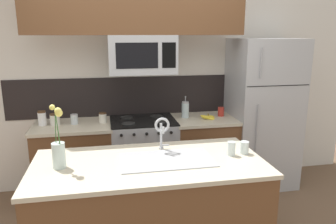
% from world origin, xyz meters
% --- Properties ---
extents(rear_partition, '(5.20, 0.10, 2.60)m').
position_xyz_m(rear_partition, '(0.30, 1.28, 1.30)').
color(rear_partition, silver).
rests_on(rear_partition, ground).
extents(splash_band, '(3.19, 0.01, 0.48)m').
position_xyz_m(splash_band, '(0.00, 1.22, 1.15)').
color(splash_band, black).
rests_on(splash_band, rear_partition).
extents(back_counter_left, '(0.88, 0.65, 0.91)m').
position_xyz_m(back_counter_left, '(-0.80, 0.90, 0.46)').
color(back_counter_left, brown).
rests_on(back_counter_left, ground).
extents(back_counter_right, '(0.77, 0.65, 0.91)m').
position_xyz_m(back_counter_right, '(0.75, 0.90, 0.46)').
color(back_counter_right, brown).
rests_on(back_counter_right, ground).
extents(stove_range, '(0.76, 0.64, 0.93)m').
position_xyz_m(stove_range, '(0.00, 0.90, 0.46)').
color(stove_range, '#A8AAAF').
rests_on(stove_range, ground).
extents(microwave, '(0.74, 0.40, 0.42)m').
position_xyz_m(microwave, '(0.00, 0.88, 1.69)').
color(microwave, '#A8AAAF').
extents(upper_cabinet_band, '(2.34, 0.34, 0.60)m').
position_xyz_m(upper_cabinet_band, '(-0.06, 0.85, 2.20)').
color(upper_cabinet_band, brown).
extents(refrigerator, '(0.80, 0.74, 1.86)m').
position_xyz_m(refrigerator, '(1.51, 0.92, 0.93)').
color(refrigerator, '#A8AAAF').
rests_on(refrigerator, ground).
extents(storage_jar_tall, '(0.09, 0.09, 0.16)m').
position_xyz_m(storage_jar_tall, '(-1.13, 0.93, 0.99)').
color(storage_jar_tall, silver).
rests_on(storage_jar_tall, back_counter_left).
extents(storage_jar_medium, '(0.11, 0.11, 0.13)m').
position_xyz_m(storage_jar_medium, '(-0.99, 0.92, 0.98)').
color(storage_jar_medium, silver).
rests_on(storage_jar_medium, back_counter_left).
extents(storage_jar_short, '(0.08, 0.08, 0.11)m').
position_xyz_m(storage_jar_short, '(-0.78, 0.92, 0.97)').
color(storage_jar_short, silver).
rests_on(storage_jar_short, back_counter_left).
extents(storage_jar_squat, '(0.09, 0.09, 0.12)m').
position_xyz_m(storage_jar_squat, '(-0.46, 0.92, 0.97)').
color(storage_jar_squat, silver).
rests_on(storage_jar_squat, back_counter_left).
extents(banana_bunch, '(0.19, 0.15, 0.08)m').
position_xyz_m(banana_bunch, '(0.78, 0.84, 0.93)').
color(banana_bunch, yellow).
rests_on(banana_bunch, back_counter_right).
extents(french_press, '(0.09, 0.09, 0.27)m').
position_xyz_m(french_press, '(0.53, 0.96, 1.01)').
color(french_press, silver).
rests_on(french_press, back_counter_right).
extents(coffee_tin, '(0.08, 0.08, 0.11)m').
position_xyz_m(coffee_tin, '(0.98, 0.95, 0.97)').
color(coffee_tin, '#B22D23').
rests_on(coffee_tin, back_counter_right).
extents(island_counter, '(1.86, 0.91, 0.91)m').
position_xyz_m(island_counter, '(-0.10, -0.35, 0.46)').
color(island_counter, brown).
rests_on(island_counter, ground).
extents(kitchen_sink, '(0.76, 0.44, 0.16)m').
position_xyz_m(kitchen_sink, '(0.05, -0.35, 0.84)').
color(kitchen_sink, '#ADAFB5').
rests_on(kitchen_sink, island_counter).
extents(sink_faucet, '(0.14, 0.14, 0.31)m').
position_xyz_m(sink_faucet, '(0.05, -0.13, 1.11)').
color(sink_faucet, '#B7BABF').
rests_on(sink_faucet, island_counter).
extents(drinking_glass, '(0.07, 0.07, 0.12)m').
position_xyz_m(drinking_glass, '(0.60, -0.35, 0.97)').
color(drinking_glass, silver).
rests_on(drinking_glass, island_counter).
extents(spare_glass, '(0.07, 0.07, 0.11)m').
position_xyz_m(spare_glass, '(0.73, -0.33, 0.96)').
color(spare_glass, silver).
rests_on(spare_glass, island_counter).
extents(flower_vase, '(0.11, 0.11, 0.49)m').
position_xyz_m(flower_vase, '(-0.79, -0.35, 1.05)').
color(flower_vase, silver).
rests_on(flower_vase, island_counter).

